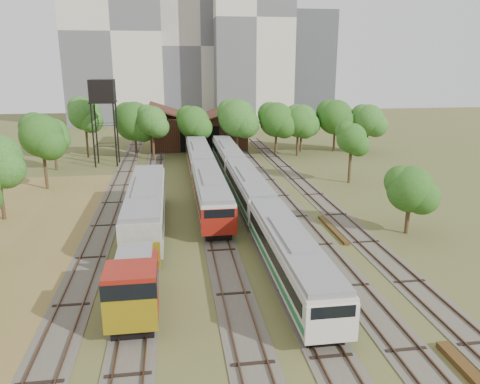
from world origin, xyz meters
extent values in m
plane|color=#475123|center=(0.00, 0.00, 0.00)|extent=(240.00, 240.00, 0.00)
cube|color=#4C473D|center=(-12.00, 25.00, 0.03)|extent=(2.60, 80.00, 0.06)
cube|color=#472D1E|center=(-12.72, 25.00, 0.12)|extent=(0.08, 80.00, 0.14)
cube|color=#472D1E|center=(-11.28, 25.00, 0.12)|extent=(0.08, 80.00, 0.14)
cube|color=#4C473D|center=(-8.00, 25.00, 0.03)|extent=(2.60, 80.00, 0.06)
cube|color=#472D1E|center=(-8.72, 25.00, 0.12)|extent=(0.08, 80.00, 0.14)
cube|color=#472D1E|center=(-7.28, 25.00, 0.12)|extent=(0.08, 80.00, 0.14)
cube|color=#4C473D|center=(-2.00, 25.00, 0.03)|extent=(2.60, 80.00, 0.06)
cube|color=#472D1E|center=(-2.72, 25.00, 0.12)|extent=(0.08, 80.00, 0.14)
cube|color=#472D1E|center=(-1.28, 25.00, 0.12)|extent=(0.08, 80.00, 0.14)
cube|color=#4C473D|center=(2.00, 25.00, 0.03)|extent=(2.60, 80.00, 0.06)
cube|color=#472D1E|center=(1.28, 25.00, 0.12)|extent=(0.08, 80.00, 0.14)
cube|color=#472D1E|center=(2.72, 25.00, 0.12)|extent=(0.08, 80.00, 0.14)
cube|color=#4C473D|center=(6.00, 25.00, 0.03)|extent=(2.60, 80.00, 0.06)
cube|color=#472D1E|center=(5.28, 25.00, 0.12)|extent=(0.08, 80.00, 0.14)
cube|color=#472D1E|center=(6.72, 25.00, 0.12)|extent=(0.08, 80.00, 0.14)
cube|color=#4C473D|center=(10.00, 25.00, 0.03)|extent=(2.60, 80.00, 0.06)
cube|color=#472D1E|center=(9.28, 25.00, 0.12)|extent=(0.08, 80.00, 0.14)
cube|color=#472D1E|center=(10.72, 25.00, 0.12)|extent=(0.08, 80.00, 0.14)
cube|color=black|center=(-2.00, 20.27, 0.40)|extent=(2.19, 15.64, 0.80)
cube|color=beige|center=(-2.00, 20.27, 2.04)|extent=(2.89, 17.00, 2.49)
cube|color=black|center=(-2.00, 20.27, 2.34)|extent=(2.95, 15.64, 0.85)
cube|color=slate|center=(-2.00, 20.27, 3.47)|extent=(2.66, 16.66, 0.36)
cube|color=maroon|center=(-2.00, 20.27, 1.35)|extent=(2.95, 16.66, 0.45)
cube|color=maroon|center=(-2.00, 11.82, 1.92)|extent=(2.93, 0.25, 2.24)
cube|color=black|center=(-2.00, 37.77, 0.40)|extent=(2.19, 15.64, 0.80)
cube|color=beige|center=(-2.00, 37.77, 2.04)|extent=(2.89, 17.00, 2.49)
cube|color=black|center=(-2.00, 37.77, 2.34)|extent=(2.95, 15.64, 0.85)
cube|color=slate|center=(-2.00, 37.77, 3.47)|extent=(2.66, 16.66, 0.36)
cube|color=maroon|center=(-2.00, 37.77, 1.35)|extent=(2.95, 16.66, 0.45)
cube|color=black|center=(2.00, 4.57, 0.37)|extent=(2.05, 15.64, 0.75)
cube|color=beige|center=(2.00, 4.57, 1.91)|extent=(2.71, 17.00, 2.33)
cube|color=black|center=(2.00, 4.57, 2.19)|extent=(2.77, 15.64, 0.79)
cube|color=slate|center=(2.00, 4.57, 3.25)|extent=(2.49, 16.66, 0.34)
cube|color=#1A6A3B|center=(2.00, 4.57, 1.26)|extent=(2.77, 16.66, 0.42)
cube|color=beige|center=(2.00, -3.88, 1.80)|extent=(2.75, 0.25, 2.10)
cube|color=black|center=(2.00, 22.07, 0.37)|extent=(2.05, 15.64, 0.75)
cube|color=beige|center=(2.00, 22.07, 1.91)|extent=(2.71, 17.00, 2.33)
cube|color=black|center=(2.00, 22.07, 2.19)|extent=(2.77, 15.64, 0.79)
cube|color=slate|center=(2.00, 22.07, 3.25)|extent=(2.49, 16.66, 0.34)
cube|color=#1A6A3B|center=(2.00, 22.07, 1.26)|extent=(2.77, 16.66, 0.42)
cube|color=black|center=(2.00, 39.57, 0.37)|extent=(2.05, 15.64, 0.75)
cube|color=beige|center=(2.00, 39.57, 1.91)|extent=(2.71, 17.00, 2.33)
cube|color=black|center=(2.00, 39.57, 2.19)|extent=(2.77, 15.64, 0.79)
cube|color=slate|center=(2.00, 39.57, 3.25)|extent=(2.49, 16.66, 0.34)
cube|color=#1A6A3B|center=(2.00, 39.57, 1.26)|extent=(2.77, 16.66, 0.42)
cube|color=black|center=(-2.00, 56.27, 0.37)|extent=(2.06, 14.72, 0.75)
cube|color=beige|center=(-2.00, 56.27, 1.92)|extent=(2.72, 16.00, 2.34)
cube|color=black|center=(-2.00, 56.27, 2.20)|extent=(2.78, 14.72, 0.80)
cube|color=slate|center=(-2.00, 56.27, 3.26)|extent=(2.50, 15.68, 0.34)
cube|color=#1A6A3B|center=(-2.00, 56.27, 1.26)|extent=(2.78, 15.68, 0.42)
cube|color=beige|center=(-2.00, 48.32, 1.80)|extent=(2.76, 0.25, 2.11)
cube|color=black|center=(-8.00, 2.45, 0.47)|extent=(2.28, 7.20, 0.93)
cube|color=maroon|center=(-8.00, 3.25, 1.71)|extent=(2.59, 4.40, 1.55)
cube|color=maroon|center=(-8.00, -0.15, 2.33)|extent=(2.80, 2.70, 2.80)
cube|color=black|center=(-8.00, -0.15, 3.01)|extent=(2.85, 2.75, 0.93)
cube|color=gold|center=(-8.00, -1.50, 1.66)|extent=(2.80, 0.20, 1.87)
cube|color=gold|center=(-8.00, 6.40, 1.66)|extent=(2.80, 0.20, 1.87)
cube|color=slate|center=(-8.00, 2.45, 3.42)|extent=(2.07, 3.60, 0.21)
cube|color=black|center=(-8.00, 16.45, 0.43)|extent=(2.36, 16.56, 0.86)
cube|color=gray|center=(-8.00, 16.45, 2.20)|extent=(3.11, 18.00, 2.68)
cube|color=black|center=(-8.00, 16.45, 2.52)|extent=(3.17, 16.56, 0.91)
cube|color=slate|center=(-8.00, 16.45, 3.73)|extent=(2.86, 17.64, 0.39)
cylinder|color=black|center=(-16.36, 43.31, 4.43)|extent=(0.22, 0.22, 8.86)
cylinder|color=black|center=(-13.37, 43.31, 4.43)|extent=(0.22, 0.22, 8.86)
cylinder|color=black|center=(-16.36, 46.30, 4.43)|extent=(0.22, 0.22, 8.86)
cylinder|color=black|center=(-13.37, 46.30, 4.43)|extent=(0.22, 0.22, 8.86)
cube|color=black|center=(-14.87, 44.81, 8.96)|extent=(3.49, 3.49, 0.20)
cube|color=black|center=(-14.87, 44.81, 10.55)|extent=(3.32, 3.32, 2.99)
cube|color=#4F3516|center=(8.20, 13.58, 0.12)|extent=(0.44, 7.10, 0.23)
cube|color=#321A12|center=(-1.00, 58.00, 2.75)|extent=(16.00, 11.00, 5.50)
cube|color=#321A12|center=(-5.00, 58.00, 6.10)|extent=(8.45, 11.55, 2.96)
cube|color=#321A12|center=(3.00, 58.00, 6.10)|extent=(8.45, 11.55, 2.96)
cube|color=black|center=(-1.00, 52.55, 2.20)|extent=(6.40, 0.15, 4.12)
cylinder|color=#382616|center=(-21.48, 21.02, 2.27)|extent=(0.36, 0.36, 4.55)
cylinder|color=#382616|center=(-20.19, 31.96, 2.47)|extent=(0.36, 0.36, 4.93)
sphere|color=#185115|center=(-20.19, 31.96, 6.28)|extent=(4.88, 4.88, 4.88)
cylinder|color=#382616|center=(-21.44, 42.34, 1.97)|extent=(0.36, 0.36, 3.93)
sphere|color=#185115|center=(-21.44, 42.34, 5.01)|extent=(4.16, 4.16, 4.16)
cylinder|color=#382616|center=(-18.59, 51.01, 2.63)|extent=(0.36, 0.36, 5.25)
sphere|color=#185115|center=(-18.59, 51.01, 6.69)|extent=(4.91, 4.91, 4.91)
cylinder|color=#382616|center=(-11.11, 49.64, 2.20)|extent=(0.36, 0.36, 4.41)
sphere|color=#185115|center=(-11.11, 49.64, 5.61)|extent=(5.95, 5.95, 5.95)
cylinder|color=#382616|center=(-8.36, 47.40, 2.32)|extent=(0.36, 0.36, 4.64)
sphere|color=#185115|center=(-8.36, 47.40, 5.91)|extent=(4.40, 4.40, 4.40)
cylinder|color=#382616|center=(-2.17, 48.46, 2.15)|extent=(0.36, 0.36, 4.29)
sphere|color=#185115|center=(-2.17, 48.46, 5.46)|extent=(4.94, 4.94, 4.94)
cylinder|color=#382616|center=(4.60, 48.58, 2.36)|extent=(0.36, 0.36, 4.71)
sphere|color=#185115|center=(4.60, 48.58, 6.00)|extent=(5.83, 5.83, 5.83)
cylinder|color=#382616|center=(10.71, 47.99, 2.23)|extent=(0.36, 0.36, 4.47)
sphere|color=#185115|center=(10.71, 47.99, 5.69)|extent=(5.38, 5.38, 5.38)
cylinder|color=#382616|center=(15.69, 51.19, 2.03)|extent=(0.36, 0.36, 4.06)
sphere|color=#185115|center=(15.69, 51.19, 5.17)|extent=(5.09, 5.09, 5.09)
cylinder|color=#382616|center=(21.10, 50.27, 2.22)|extent=(0.36, 0.36, 4.45)
sphere|color=#185115|center=(21.10, 50.27, 5.66)|extent=(5.68, 5.68, 5.68)
cylinder|color=#382616|center=(25.92, 48.15, 2.09)|extent=(0.36, 0.36, 4.19)
sphere|color=#185115|center=(25.92, 48.15, 5.33)|extent=(5.04, 5.04, 5.04)
cylinder|color=#382616|center=(14.30, 12.04, 1.56)|extent=(0.36, 0.36, 3.11)
sphere|color=#185115|center=(14.30, 12.04, 3.96)|extent=(3.96, 3.96, 3.96)
cylinder|color=#382616|center=(15.87, 29.70, 2.17)|extent=(0.36, 0.36, 4.34)
sphere|color=#185115|center=(15.87, 29.70, 5.52)|extent=(3.62, 3.62, 3.62)
cylinder|color=#382616|center=(14.10, 47.60, 2.07)|extent=(0.36, 0.36, 4.14)
sphere|color=#185115|center=(14.10, 47.60, 5.27)|extent=(4.64, 4.64, 4.64)
cube|color=beige|center=(-18.00, 95.00, 21.00)|extent=(22.00, 16.00, 42.00)
cube|color=#ADA69D|center=(2.00, 100.00, 18.00)|extent=(20.00, 18.00, 36.00)
cube|color=beige|center=(14.00, 92.00, 24.00)|extent=(18.00, 16.00, 48.00)
cube|color=#414449|center=(34.00, 110.00, 14.00)|extent=(12.00, 12.00, 28.00)
camera|label=1|loc=(-5.51, -23.62, 14.33)|focal=35.00mm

